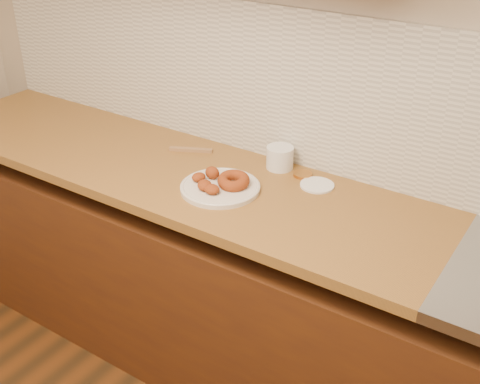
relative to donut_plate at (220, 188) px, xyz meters
The scene contains 11 objects.
wall_back 0.66m from the donut_plate, 47.73° to the left, with size 4.00×0.02×2.70m, color #BDAB92.
base_cabinet 0.62m from the donut_plate, ahead, with size 3.60×0.60×0.77m, color #4A240D.
butcher_block 0.33m from the donut_plate, behind, with size 2.30×0.62×0.04m, color #906025.
backsplash 0.56m from the donut_plate, 46.76° to the left, with size 3.60×0.02×0.60m, color beige.
donut_plate is the anchor object (origin of this frame).
ring_donut 0.06m from the donut_plate, 35.07° to the left, with size 0.12×0.12×0.04m, color #8E3A15.
fried_dough_chunks 0.05m from the donut_plate, 149.32° to the right, with size 0.16×0.15×0.05m.
plastic_tub 0.29m from the donut_plate, 71.68° to the left, with size 0.11×0.11×0.09m, color white.
tub_lid 0.36m from the donut_plate, 37.88° to the left, with size 0.13×0.13×0.01m, color white.
brass_jar_lid 0.33m from the donut_plate, 52.94° to the left, with size 0.07×0.07×0.01m, color #BE7C33.
wooden_utensil 0.35m from the donut_plate, 145.23° to the left, with size 0.18×0.02×0.01m, color olive.
Camera 1 is at (0.79, 0.08, 1.95)m, focal length 45.00 mm.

